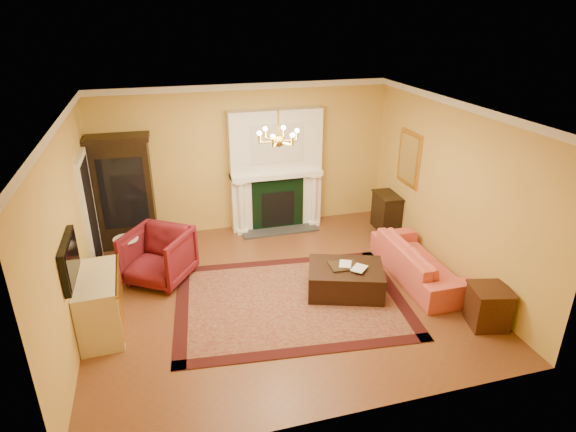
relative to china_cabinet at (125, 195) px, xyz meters
name	(u,v)px	position (x,y,z in m)	size (l,w,h in m)	color
floor	(280,292)	(2.40, -2.49, -1.06)	(6.00, 5.50, 0.02)	brown
ceiling	(278,110)	(2.40, -2.49, 1.96)	(6.00, 5.50, 0.02)	silver
wall_back	(245,158)	(2.40, 0.27, 0.45)	(6.00, 0.02, 3.00)	gold
wall_front	(347,308)	(2.40, -5.25, 0.45)	(6.00, 0.02, 3.00)	gold
wall_left	(68,231)	(-0.61, -2.49, 0.45)	(0.02, 5.50, 3.00)	gold
wall_right	(451,190)	(5.41, -2.49, 0.45)	(0.02, 5.50, 3.00)	gold
fireplace	(276,173)	(3.00, 0.08, 0.14)	(1.90, 0.70, 2.50)	white
crown_molding	(263,103)	(2.40, -1.53, 1.89)	(6.00, 5.50, 0.12)	white
doorway	(90,214)	(-0.55, -0.79, -0.01)	(0.08, 1.05, 2.10)	white
tv_panel	(70,260)	(-0.55, -3.09, 0.30)	(0.09, 0.95, 0.58)	black
gilt_mirror	(409,158)	(5.37, -1.09, 0.60)	(0.06, 0.76, 1.05)	gold
chandelier	(278,138)	(2.40, -2.49, 1.56)	(0.63, 0.55, 0.53)	gold
oriental_rug	(291,300)	(2.50, -2.80, -1.05)	(3.64, 2.73, 0.01)	#4F1111
china_cabinet	(125,195)	(0.00, 0.00, 0.00)	(1.05, 0.48, 2.11)	black
wingback_armchair	(158,254)	(0.52, -1.56, -0.55)	(0.98, 0.92, 1.01)	maroon
pedestal_table	(128,255)	(0.01, -1.31, -0.62)	(0.42, 0.42, 0.74)	black
commode	(100,304)	(-0.33, -2.79, -0.60)	(0.57, 1.20, 0.90)	beige
coral_sofa	(420,256)	(4.83, -2.70, -0.63)	(2.18, 0.64, 0.85)	#E85949
end_table	(488,308)	(5.12, -4.18, -0.76)	(0.51, 0.51, 0.59)	#3C1B10
console_table	(386,212)	(5.18, -0.71, -0.68)	(0.39, 0.68, 0.76)	black
leather_ottoman	(345,279)	(3.44, -2.79, -0.81)	(1.20, 0.87, 0.45)	black
ottoman_tray	(344,266)	(3.41, -2.75, -0.57)	(0.45, 0.35, 0.03)	black
book_a	(340,257)	(3.35, -2.71, -0.43)	(0.19, 0.02, 0.26)	gray
book_b	(354,260)	(3.53, -2.87, -0.42)	(0.20, 0.02, 0.28)	gray
topiary_left	(251,164)	(2.47, 0.04, 0.40)	(0.15, 0.15, 0.40)	tan
topiary_right	(309,159)	(3.71, 0.04, 0.40)	(0.15, 0.15, 0.41)	tan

